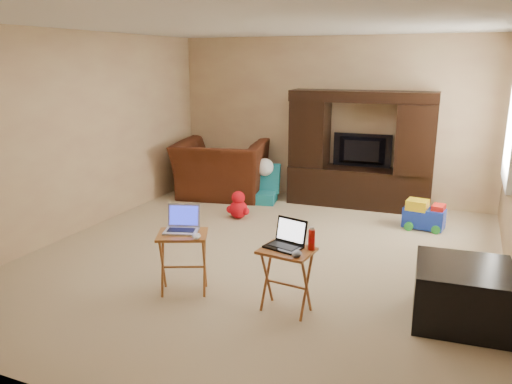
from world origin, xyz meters
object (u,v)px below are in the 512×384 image
at_px(push_toy, 424,214).
at_px(laptop_left, 181,220).
at_px(plush_toy, 238,204).
at_px(child_rocker, 261,184).
at_px(mouse_left, 196,236).
at_px(entertainment_center, 360,150).
at_px(laptop_right, 283,235).
at_px(ottoman, 463,294).
at_px(tray_table_left, 184,263).
at_px(television, 361,151).
at_px(recliner, 222,169).
at_px(mouse_right, 297,254).
at_px(water_bottle, 312,240).
at_px(tray_table_right, 286,280).

distance_m(push_toy, laptop_left, 3.45).
bearing_deg(plush_toy, child_rocker, 90.91).
bearing_deg(mouse_left, plush_toy, 106.30).
distance_m(entertainment_center, laptop_right, 3.53).
bearing_deg(ottoman, entertainment_center, 116.16).
bearing_deg(entertainment_center, laptop_left, -107.42).
distance_m(tray_table_left, laptop_left, 0.42).
xyz_separation_m(entertainment_center, push_toy, (1.02, -0.75, -0.66)).
xyz_separation_m(television, ottoman, (1.54, -3.22, -0.58)).
height_order(recliner, plush_toy, recliner).
bearing_deg(entertainment_center, recliner, -173.69).
bearing_deg(child_rocker, tray_table_left, -92.12).
distance_m(ottoman, laptop_right, 1.58).
height_order(television, mouse_right, television).
xyz_separation_m(laptop_left, laptop_right, (1.00, 0.02, -0.01)).
bearing_deg(laptop_right, mouse_right, -25.22).
relative_size(child_rocker, laptop_right, 1.97).
distance_m(push_toy, mouse_right, 3.04).
relative_size(laptop_right, water_bottle, 1.70).
bearing_deg(laptop_left, tray_table_right, -17.92).
bearing_deg(plush_toy, mouse_right, -55.28).
height_order(entertainment_center, ottoman, entertainment_center).
distance_m(child_rocker, mouse_right, 3.66).
relative_size(tray_table_left, laptop_left, 1.91).
bearing_deg(plush_toy, mouse_left, -73.70).
relative_size(child_rocker, tray_table_left, 1.01).
bearing_deg(entertainment_center, laptop_right, -91.49).
height_order(child_rocker, mouse_left, mouse_left).
height_order(laptop_left, mouse_left, laptop_left).
relative_size(plush_toy, water_bottle, 2.21).
height_order(tray_table_left, mouse_right, mouse_right).
bearing_deg(tray_table_left, water_bottle, -18.93).
height_order(recliner, ottoman, recliner).
bearing_deg(tray_table_left, recliner, 86.65).
bearing_deg(laptop_left, push_toy, 36.95).
bearing_deg(mouse_right, plush_toy, 124.72).
relative_size(recliner, tray_table_right, 2.39).
bearing_deg(television, laptop_right, 87.75).
height_order(child_rocker, tray_table_left, child_rocker).
height_order(entertainment_center, mouse_left, entertainment_center).
bearing_deg(ottoman, tray_table_left, -169.62).
distance_m(television, recliner, 2.21).
bearing_deg(child_rocker, entertainment_center, 4.72).
bearing_deg(plush_toy, entertainment_center, 42.50).
height_order(ottoman, water_bottle, water_bottle).
bearing_deg(child_rocker, water_bottle, -71.93).
bearing_deg(tray_table_left, child_rocker, 74.99).
bearing_deg(push_toy, child_rocker, 179.69).
xyz_separation_m(entertainment_center, laptop_right, (0.07, -3.52, -0.16)).
distance_m(plush_toy, push_toy, 2.48).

